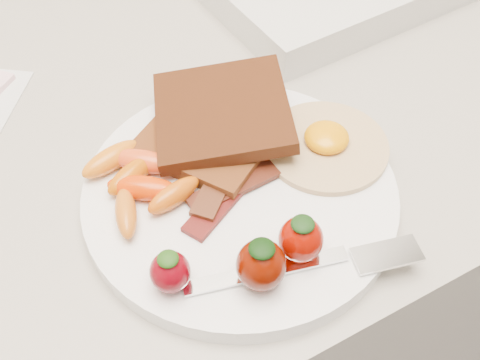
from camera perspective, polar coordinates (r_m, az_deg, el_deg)
counter at (r=0.98m, az=-5.47°, el=-12.94°), size 2.00×0.60×0.90m
plate at (r=0.52m, az=0.00°, el=-1.36°), size 0.27×0.27×0.02m
toast_lower at (r=0.55m, az=-2.75°, el=4.23°), size 0.15×0.15×0.01m
toast_upper at (r=0.55m, az=-1.71°, el=6.47°), size 0.16×0.16×0.03m
fried_egg at (r=0.55m, az=8.16°, el=3.43°), size 0.12×0.12×0.02m
bacon_strips at (r=0.51m, az=-1.46°, el=-0.90°), size 0.10×0.08×0.01m
baby_carrots at (r=0.51m, az=-9.68°, el=0.03°), size 0.09×0.10×0.02m
strawberries at (r=0.45m, az=1.33°, el=-7.32°), size 0.13×0.06×0.05m
fork at (r=0.47m, az=7.76°, el=-7.84°), size 0.18×0.07×0.00m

